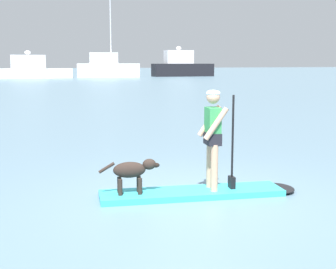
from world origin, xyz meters
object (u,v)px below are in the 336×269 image
object	(u,v)px
paddleboard	(205,192)
moored_boat_outer	(107,68)
person_paddler	(214,133)
moored_boat_center	(182,67)
moored_boat_starboard	(32,69)
dog	(132,171)

from	to	relation	value
paddleboard	moored_boat_outer	xyz separation A→B (m)	(17.29, 65.26, 1.46)
paddleboard	person_paddler	xyz separation A→B (m)	(0.13, -0.03, 1.01)
moored_boat_center	moored_boat_starboard	bearing A→B (deg)	177.93
moored_boat_outer	paddleboard	bearing A→B (deg)	-104.84
person_paddler	paddleboard	bearing A→B (deg)	167.72
moored_boat_outer	dog	bearing A→B (deg)	-105.87
person_paddler	moored_boat_starboard	world-z (taller)	moored_boat_starboard
person_paddler	moored_boat_center	size ratio (longest dim) A/B	0.16
paddleboard	moored_boat_starboard	world-z (taller)	moored_boat_starboard
person_paddler	dog	bearing A→B (deg)	167.72
person_paddler	moored_boat_starboard	size ratio (longest dim) A/B	0.15
person_paddler	moored_boat_outer	bearing A→B (deg)	75.28
dog	moored_boat_starboard	distance (m)	65.61
paddleboard	dog	distance (m)	1.29
dog	moored_boat_center	size ratio (longest dim) A/B	0.09
moored_boat_starboard	dog	bearing A→B (deg)	-96.10
dog	moored_boat_outer	xyz separation A→B (m)	(18.48, 65.00, 1.03)
paddleboard	moored_boat_center	xyz separation A→B (m)	(29.96, 64.62, 1.58)
person_paddler	moored_boat_starboard	distance (m)	65.77
dog	moored_boat_outer	size ratio (longest dim) A/B	0.08
paddleboard	moored_boat_center	world-z (taller)	moored_boat_center
dog	moored_boat_center	world-z (taller)	moored_boat_center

